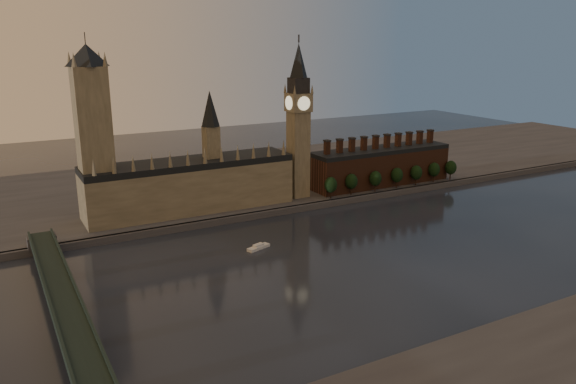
% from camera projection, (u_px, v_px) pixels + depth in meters
% --- Properties ---
extents(ground, '(900.00, 900.00, 0.00)m').
position_uv_depth(ground, '(387.00, 257.00, 289.26)').
color(ground, black).
rests_on(ground, ground).
extents(north_bank, '(900.00, 182.00, 4.00)m').
position_uv_depth(north_bank, '(244.00, 179.00, 439.24)').
color(north_bank, '#4D4D52').
rests_on(north_bank, ground).
extents(palace_of_westminster, '(130.00, 30.30, 74.00)m').
position_uv_depth(palace_of_westminster, '(191.00, 182.00, 350.80)').
color(palace_of_westminster, gray).
rests_on(palace_of_westminster, north_bank).
extents(victoria_tower, '(24.00, 24.00, 108.00)m').
position_uv_depth(victoria_tower, '(93.00, 130.00, 315.16)').
color(victoria_tower, gray).
rests_on(victoria_tower, north_bank).
extents(big_ben, '(15.00, 15.00, 107.00)m').
position_uv_depth(big_ben, '(298.00, 119.00, 371.78)').
color(big_ben, gray).
rests_on(big_ben, north_bank).
extents(chimney_block, '(110.00, 25.00, 37.00)m').
position_uv_depth(chimney_block, '(380.00, 166.00, 414.59)').
color(chimney_block, '#4F2C1E').
rests_on(chimney_block, north_bank).
extents(embankment_tree_0, '(8.60, 8.60, 14.88)m').
position_uv_depth(embankment_tree_0, '(331.00, 185.00, 377.31)').
color(embankment_tree_0, black).
rests_on(embankment_tree_0, north_bank).
extents(embankment_tree_1, '(8.60, 8.60, 14.88)m').
position_uv_depth(embankment_tree_1, '(351.00, 181.00, 386.40)').
color(embankment_tree_1, black).
rests_on(embankment_tree_1, north_bank).
extents(embankment_tree_2, '(8.60, 8.60, 14.88)m').
position_uv_depth(embankment_tree_2, '(375.00, 179.00, 394.32)').
color(embankment_tree_2, black).
rests_on(embankment_tree_2, north_bank).
extents(embankment_tree_3, '(8.60, 8.60, 14.88)m').
position_uv_depth(embankment_tree_3, '(397.00, 175.00, 404.14)').
color(embankment_tree_3, black).
rests_on(embankment_tree_3, north_bank).
extents(embankment_tree_4, '(8.60, 8.60, 14.88)m').
position_uv_depth(embankment_tree_4, '(416.00, 173.00, 411.61)').
color(embankment_tree_4, black).
rests_on(embankment_tree_4, north_bank).
extents(embankment_tree_5, '(8.60, 8.60, 14.88)m').
position_uv_depth(embankment_tree_5, '(434.00, 170.00, 421.00)').
color(embankment_tree_5, black).
rests_on(embankment_tree_5, north_bank).
extents(embankment_tree_6, '(8.60, 8.60, 14.88)m').
position_uv_depth(embankment_tree_6, '(451.00, 168.00, 427.31)').
color(embankment_tree_6, black).
rests_on(embankment_tree_6, north_bank).
extents(westminster_bridge, '(14.00, 200.00, 11.55)m').
position_uv_depth(westminster_bridge, '(68.00, 315.00, 213.17)').
color(westminster_bridge, black).
rests_on(westminster_bridge, ground).
extents(river_boat, '(14.21, 8.06, 2.74)m').
position_uv_depth(river_boat, '(258.00, 247.00, 299.84)').
color(river_boat, silver).
rests_on(river_boat, ground).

